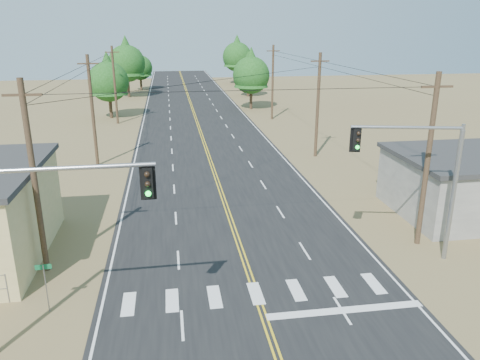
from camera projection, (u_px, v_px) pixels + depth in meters
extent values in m
cube|color=black|center=(212.00, 166.00, 43.18)|extent=(15.00, 200.00, 0.02)
cylinder|color=gray|center=(7.00, 288.00, 21.56)|extent=(0.06, 0.06, 1.50)
cylinder|color=#4C3826|center=(34.00, 180.00, 23.20)|extent=(0.30, 0.30, 10.00)
cube|color=#4C3826|center=(22.00, 95.00, 21.89)|extent=(1.80, 0.12, 0.12)
cylinder|color=#4C3826|center=(93.00, 112.00, 41.99)|extent=(0.30, 0.30, 10.00)
cube|color=#4C3826|center=(88.00, 64.00, 40.68)|extent=(1.80, 0.12, 0.12)
cylinder|color=#4C3826|center=(115.00, 86.00, 60.77)|extent=(0.30, 0.30, 10.00)
cube|color=#4C3826|center=(112.00, 52.00, 59.47)|extent=(1.80, 0.12, 0.12)
cylinder|color=#4C3826|center=(427.00, 162.00, 26.23)|extent=(0.30, 0.30, 10.00)
cube|color=#4C3826|center=(437.00, 87.00, 24.93)|extent=(1.80, 0.12, 0.12)
cylinder|color=#4C3826|center=(318.00, 106.00, 45.02)|extent=(0.30, 0.30, 10.00)
cube|color=#4C3826|center=(320.00, 61.00, 43.71)|extent=(1.80, 0.12, 0.12)
cylinder|color=#4C3826|center=(273.00, 83.00, 63.81)|extent=(0.30, 0.30, 10.00)
cube|color=#4C3826|center=(273.00, 51.00, 62.50)|extent=(1.80, 0.12, 0.12)
cylinder|color=gray|center=(59.00, 168.00, 16.44)|extent=(6.70, 0.26, 0.17)
cube|color=black|center=(148.00, 182.00, 17.13)|extent=(0.37, 0.32, 1.16)
sphere|color=black|center=(147.00, 174.00, 16.83)|extent=(0.21, 0.21, 0.21)
sphere|color=black|center=(148.00, 184.00, 16.95)|extent=(0.21, 0.21, 0.21)
sphere|color=#0CE533|center=(148.00, 194.00, 17.06)|extent=(0.21, 0.21, 0.21)
cylinder|color=gray|center=(453.00, 197.00, 24.86)|extent=(0.25, 0.25, 7.24)
cylinder|color=gray|center=(463.00, 130.00, 23.73)|extent=(0.19, 0.19, 0.62)
cylinder|color=gray|center=(407.00, 127.00, 23.86)|extent=(5.55, 1.36, 0.17)
cube|color=black|center=(356.00, 140.00, 24.21)|extent=(0.42, 0.38, 1.14)
sphere|color=black|center=(359.00, 134.00, 23.94)|extent=(0.21, 0.21, 0.21)
sphere|color=black|center=(358.00, 140.00, 24.05)|extent=(0.21, 0.21, 0.21)
sphere|color=#0CE533|center=(357.00, 147.00, 24.16)|extent=(0.21, 0.21, 0.21)
cylinder|color=gray|center=(46.00, 288.00, 20.78)|extent=(0.06, 0.06, 2.33)
cube|color=#0D5D32|center=(43.00, 267.00, 20.45)|extent=(0.70, 0.07, 0.23)
cylinder|color=#3F2D1E|center=(111.00, 106.00, 65.65)|extent=(0.45, 0.45, 3.31)
cone|color=#174313|center=(108.00, 73.00, 64.22)|extent=(5.15, 5.15, 5.89)
sphere|color=#174313|center=(108.00, 82.00, 64.59)|extent=(5.52, 5.52, 5.52)
cylinder|color=#3F2D1E|center=(128.00, 86.00, 85.24)|extent=(0.50, 0.50, 3.94)
cone|color=#174313|center=(126.00, 55.00, 83.54)|extent=(6.13, 6.13, 7.00)
sphere|color=#174313|center=(127.00, 63.00, 83.98)|extent=(6.56, 6.56, 6.56)
cylinder|color=#3F2D1E|center=(141.00, 83.00, 94.77)|extent=(0.43, 0.43, 2.94)
cone|color=#174313|center=(140.00, 62.00, 93.50)|extent=(4.57, 4.57, 5.22)
sphere|color=#174313|center=(140.00, 68.00, 93.83)|extent=(4.89, 4.89, 4.89)
cylinder|color=#3F2D1E|center=(251.00, 98.00, 72.88)|extent=(0.43, 0.43, 3.40)
cone|color=#174313|center=(251.00, 67.00, 71.41)|extent=(5.29, 5.29, 6.04)
sphere|color=#174313|center=(251.00, 75.00, 71.79)|extent=(5.66, 5.66, 5.66)
cylinder|color=#3F2D1E|center=(248.00, 88.00, 86.47)|extent=(0.45, 0.45, 2.94)
cone|color=#174313|center=(248.00, 66.00, 85.20)|extent=(4.57, 4.57, 5.22)
sphere|color=#174313|center=(248.00, 72.00, 85.53)|extent=(4.89, 4.89, 4.89)
cylinder|color=#3F2D1E|center=(237.00, 75.00, 105.35)|extent=(0.49, 0.49, 3.87)
cone|color=#174313|center=(237.00, 50.00, 103.68)|extent=(6.03, 6.03, 6.89)
sphere|color=#174313|center=(237.00, 57.00, 104.11)|extent=(6.46, 6.46, 6.46)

